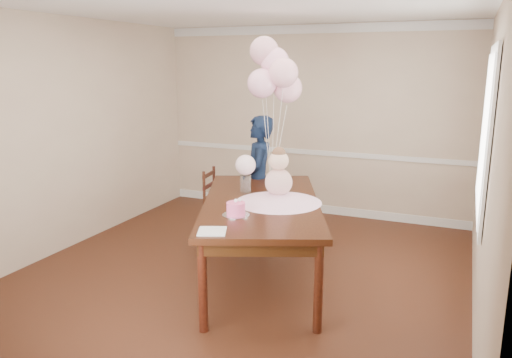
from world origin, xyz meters
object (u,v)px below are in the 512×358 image
birthday_cake (236,208)px  woman (258,181)px  dining_table_top (261,203)px  dining_chair_seat (223,209)px

birthday_cake → woman: woman is taller
dining_table_top → woman: (-0.42, 0.94, -0.02)m
birthday_cake → dining_chair_seat: 1.77m
dining_chair_seat → woman: bearing=-1.0°
birthday_cake → woman: size_ratio=0.11×
dining_table_top → dining_chair_seat: (-0.89, 0.90, -0.41)m
birthday_cake → dining_table_top: bearing=88.0°
birthday_cake → dining_chair_seat: bearing=120.9°
dining_table_top → woman: woman is taller
dining_table_top → birthday_cake: size_ratio=13.33×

